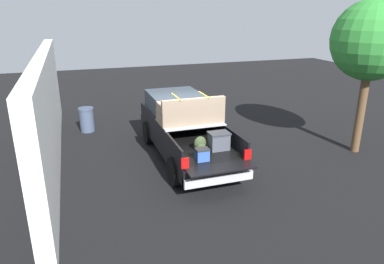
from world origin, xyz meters
TOP-DOWN VIEW (x-y plane):
  - ground_plane at (0.00, 0.00)m, footprint 40.00×40.00m
  - pickup_truck at (0.38, -0.00)m, footprint 6.05×2.06m
  - building_facade at (1.38, 4.16)m, footprint 11.78×0.36m
  - tree_background at (-1.35, -5.77)m, footprint 2.56×2.56m
  - trash_can at (3.86, 2.96)m, footprint 0.60×0.60m

SIDE VIEW (x-z plane):
  - ground_plane at x=0.00m, z-range 0.00..0.00m
  - trash_can at x=3.86m, z-range 0.01..0.99m
  - pickup_truck at x=0.38m, z-range -0.13..2.10m
  - building_facade at x=1.38m, z-range 0.00..3.41m
  - tree_background at x=-1.35m, z-range 1.22..6.28m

